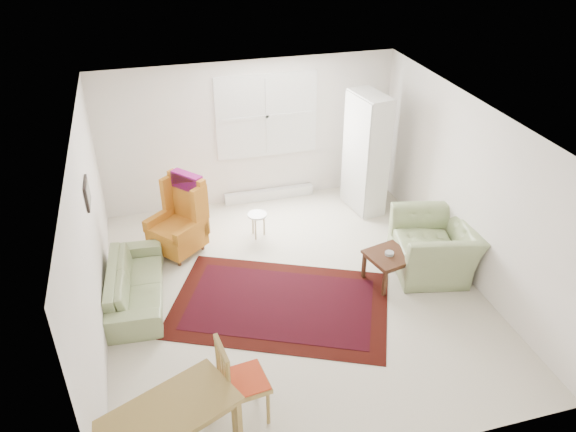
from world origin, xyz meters
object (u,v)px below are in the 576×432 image
object	(u,v)px
wingback_chair	(175,218)
coffee_table	(388,268)
sofa	(134,277)
cabinet	(366,153)
stool	(257,225)
armchair	(435,241)
desk_chair	(244,380)

from	to	relation	value
wingback_chair	coffee_table	distance (m)	3.20
sofa	cabinet	bearing A→B (deg)	-64.16
sofa	stool	bearing A→B (deg)	-55.87
armchair	wingback_chair	world-z (taller)	wingback_chair
sofa	armchair	xyz separation A→B (m)	(4.20, -0.43, 0.12)
desk_chair	wingback_chair	bearing A→B (deg)	-0.78
coffee_table	desk_chair	distance (m)	3.00
armchair	desk_chair	xyz separation A→B (m)	(-3.17, -1.88, 0.05)
stool	desk_chair	size ratio (longest dim) A/B	0.39
armchair	stool	world-z (taller)	armchair
wingback_chair	coffee_table	world-z (taller)	wingback_chair
stool	cabinet	world-z (taller)	cabinet
sofa	coffee_table	xyz separation A→B (m)	(3.44, -0.55, -0.13)
armchair	wingback_chair	xyz separation A→B (m)	(-3.54, 1.42, 0.13)
sofa	desk_chair	world-z (taller)	desk_chair
cabinet	stool	bearing A→B (deg)	-176.64
armchair	coffee_table	xyz separation A→B (m)	(-0.76, -0.12, -0.25)
armchair	desk_chair	bearing A→B (deg)	-47.33
sofa	armchair	distance (m)	4.22
sofa	stool	distance (m)	2.23
armchair	stool	bearing A→B (deg)	-112.13
stool	cabinet	size ratio (longest dim) A/B	0.20
wingback_chair	cabinet	size ratio (longest dim) A/B	0.59
armchair	stool	xyz separation A→B (m)	(-2.27, 1.54, -0.27)
wingback_chair	desk_chair	size ratio (longest dim) A/B	1.15
sofa	desk_chair	distance (m)	2.54
coffee_table	cabinet	world-z (taller)	cabinet
desk_chair	sofa	bearing A→B (deg)	16.89
coffee_table	desk_chair	size ratio (longest dim) A/B	0.54
armchair	wingback_chair	size ratio (longest dim) A/B	1.01
coffee_table	armchair	bearing A→B (deg)	8.75
stool	desk_chair	xyz separation A→B (m)	(-0.90, -3.42, 0.32)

